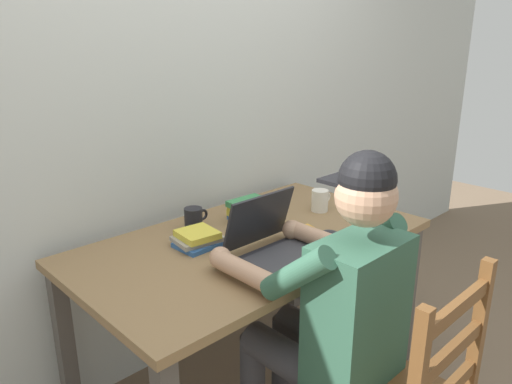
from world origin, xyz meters
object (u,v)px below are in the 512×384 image
Objects in this scene: coffee_mug_dark at (194,218)px; book_stack_side at (198,239)px; book_stack_main at (250,209)px; landscape_photo_print at (301,230)px; laptop at (275,241)px; seated_person at (331,306)px; desk at (253,258)px; computer_mouse at (332,235)px; coffee_mug_white at (320,200)px.

coffee_mug_dark reaches higher than book_stack_side.
book_stack_side is (-0.35, -0.07, -0.02)m from book_stack_main.
book_stack_main is at bearing 120.67° from landscape_photo_print.
seated_person is at bearing -98.80° from laptop.
landscape_photo_print reaches higher than desk.
laptop is (-0.05, -0.17, 0.14)m from desk.
coffee_mug_dark is 0.47m from landscape_photo_print.
landscape_photo_print is (0.21, -0.08, 0.09)m from desk.
laptop reaches higher than desk.
book_stack_side is (-0.12, 0.59, 0.10)m from seated_person.
landscape_photo_print is (0.31, 0.41, 0.07)m from seated_person.
book_stack_side reaches higher than computer_mouse.
laptop is 3.30× the size of computer_mouse.
coffee_mug_dark is at bearing 148.69° from landscape_photo_print.
laptop is at bearing -81.42° from coffee_mug_dark.
desk is 0.49m from coffee_mug_white.
computer_mouse is 0.15m from landscape_photo_print.
seated_person is 0.34m from laptop.
computer_mouse is 0.56m from book_stack_side.
laptop is at bearing 81.20° from seated_person.
coffee_mug_dark is (-0.11, 0.25, 0.14)m from desk.
coffee_mug_dark reaches higher than landscape_photo_print.
coffee_mug_white is at bearing -22.19° from coffee_mug_dark.
laptop is at bearing -118.84° from book_stack_main.
coffee_mug_dark is 0.90× the size of landscape_photo_print.
book_stack_side reaches higher than landscape_photo_print.
computer_mouse is 0.85× the size of coffee_mug_dark.
seated_person is 0.71m from book_stack_main.
seated_person is 6.01× the size of book_stack_main.
computer_mouse is 0.48× the size of book_stack_main.
computer_mouse is at bearing -132.44° from coffee_mug_white.
desk is at bearing 74.87° from laptop.
book_stack_main is at bearing 155.02° from coffee_mug_white.
desk is at bearing -24.50° from book_stack_side.
computer_mouse is 0.77× the size of landscape_photo_print.
coffee_mug_white is 1.01× the size of coffee_mug_dark.
desk is 12.46× the size of coffee_mug_white.
book_stack_side is at bearing 155.50° from desk.
seated_person is at bearing -109.88° from book_stack_main.
desk is at bearing -66.25° from coffee_mug_dark.
laptop is 2.81× the size of coffee_mug_dark.
coffee_mug_white reaches higher than desk.
desk is at bearing 173.48° from landscape_photo_print.
laptop is 1.66× the size of book_stack_side.
book_stack_main is at bearing 102.88° from computer_mouse.
coffee_mug_dark is at bearing 161.53° from book_stack_main.
seated_person reaches higher than desk.
coffee_mug_white is at bearing -6.56° from book_stack_side.
book_stack_main is (0.25, -0.08, 0.00)m from coffee_mug_dark.
desk is 4.47× the size of laptop.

